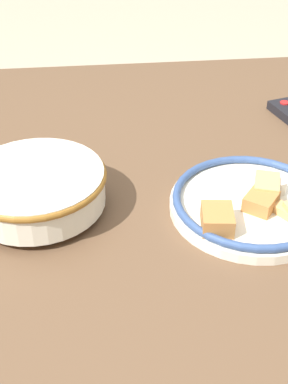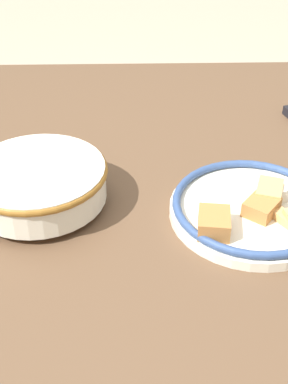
# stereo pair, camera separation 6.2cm
# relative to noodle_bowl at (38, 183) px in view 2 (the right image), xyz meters

# --- Properties ---
(dining_table) EXTENTS (1.40, 1.09, 0.75)m
(dining_table) POSITION_rel_noodle_bowl_xyz_m (0.21, 0.10, -0.12)
(dining_table) COLOR brown
(dining_table) RESTS_ON ground_plane
(noodle_bowl) EXTENTS (0.24, 0.24, 0.08)m
(noodle_bowl) POSITION_rel_noodle_bowl_xyz_m (0.00, 0.00, 0.00)
(noodle_bowl) COLOR silver
(noodle_bowl) RESTS_ON dining_table
(food_plate) EXTENTS (0.28, 0.28, 0.05)m
(food_plate) POSITION_rel_noodle_bowl_xyz_m (0.37, -0.05, -0.03)
(food_plate) COLOR silver
(food_plate) RESTS_ON dining_table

